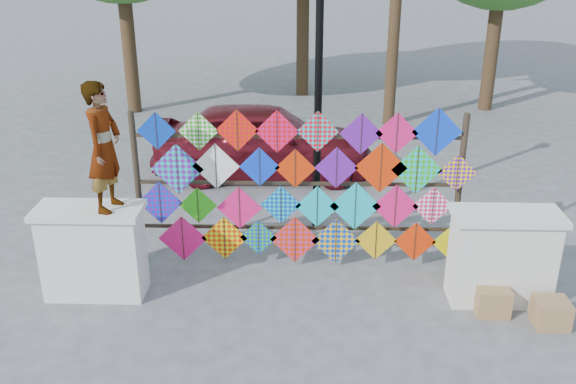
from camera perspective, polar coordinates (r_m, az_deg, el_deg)
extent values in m
plane|color=gray|center=(8.99, 0.71, -8.56)|extent=(80.00, 80.00, 0.00)
cube|color=white|center=(8.97, -16.89, -5.33)|extent=(1.30, 0.55, 1.20)
cube|color=white|center=(8.70, -17.36, -1.60)|extent=(1.40, 0.65, 0.08)
cube|color=white|center=(8.91, 18.44, -5.75)|extent=(1.30, 0.55, 1.20)
cube|color=white|center=(8.63, 18.96, -2.00)|extent=(1.40, 0.65, 0.08)
cylinder|color=#2F241A|center=(9.50, -13.19, 0.34)|extent=(0.09, 0.09, 2.30)
cylinder|color=#2F241A|center=(9.44, 14.92, 0.03)|extent=(0.09, 0.09, 2.30)
cube|color=#2F241A|center=(9.43, 0.81, -3.17)|extent=(4.60, 0.04, 0.04)
cube|color=#2F241A|center=(9.15, 0.83, 0.77)|extent=(4.60, 0.04, 0.04)
cube|color=#2F241A|center=(8.91, 0.86, 4.95)|extent=(4.60, 0.04, 0.04)
cube|color=#0838C1|center=(9.07, -11.63, 5.33)|extent=(0.55, 0.01, 0.55)
cube|color=#2F241A|center=(9.06, -11.65, 5.31)|extent=(0.01, 0.01, 0.54)
cube|color=white|center=(8.95, -7.96, 5.38)|extent=(0.56, 0.01, 0.56)
cube|color=#2F241A|center=(8.94, -7.98, 5.36)|extent=(0.01, 0.01, 0.55)
cube|color=#FC0B17|center=(8.87, -4.53, 5.48)|extent=(0.60, 0.01, 0.60)
cube|color=#2F241A|center=(8.86, -4.54, 5.46)|extent=(0.01, 0.01, 0.59)
cube|color=#EE166B|center=(8.84, -0.98, 5.39)|extent=(0.61, 0.01, 0.61)
cube|color=#2F241A|center=(8.82, -0.99, 5.37)|extent=(0.01, 0.01, 0.60)
cube|color=#0DC7DA|center=(8.83, 2.66, 5.38)|extent=(0.58, 0.01, 0.58)
cube|color=#2F241A|center=(8.82, 2.66, 5.36)|extent=(0.01, 0.01, 0.57)
cube|color=#6715A4|center=(8.87, 6.54, 5.15)|extent=(0.59, 0.01, 0.59)
cube|color=#2F241A|center=(8.86, 6.54, 5.13)|extent=(0.01, 0.01, 0.58)
cube|color=#EE166B|center=(8.92, 9.65, 5.17)|extent=(0.59, 0.01, 0.59)
cube|color=#2F241A|center=(8.91, 9.66, 5.15)|extent=(0.01, 0.01, 0.58)
cube|color=#0A3AEE|center=(9.00, 13.11, 5.22)|extent=(0.69, 0.01, 0.69)
cube|color=#2F241A|center=(8.99, 13.12, 5.20)|extent=(0.01, 0.01, 0.68)
cube|color=#6715A4|center=(9.15, -9.80, 2.02)|extent=(0.75, 0.01, 0.75)
cube|color=#2F241A|center=(9.14, -9.82, 1.99)|extent=(0.01, 0.01, 0.74)
cube|color=white|center=(9.04, -6.43, 2.28)|extent=(0.67, 0.01, 0.67)
cube|color=#2F241A|center=(9.03, -6.44, 2.25)|extent=(0.01, 0.01, 0.66)
cube|color=#0A3AEE|center=(8.98, -2.54, 2.25)|extent=(0.57, 0.01, 0.57)
cube|color=#2F241A|center=(8.96, -2.55, 2.22)|extent=(0.01, 0.01, 0.56)
cube|color=red|center=(8.96, 0.65, 2.10)|extent=(0.58, 0.01, 0.58)
cube|color=#2F241A|center=(8.95, 0.65, 2.08)|extent=(0.01, 0.01, 0.57)
cube|color=#6715A4|center=(8.96, 4.33, 2.16)|extent=(0.61, 0.01, 0.61)
cube|color=#2F241A|center=(8.95, 4.33, 2.13)|extent=(0.01, 0.01, 0.60)
cube|color=red|center=(9.01, 8.26, 2.13)|extent=(0.74, 0.01, 0.74)
cube|color=#2F241A|center=(9.00, 8.26, 2.10)|extent=(0.01, 0.01, 0.73)
cube|color=green|center=(9.09, 11.39, 1.94)|extent=(0.72, 0.01, 0.72)
cube|color=#2F241A|center=(9.08, 11.40, 1.92)|extent=(0.01, 0.01, 0.71)
cube|color=yellow|center=(9.22, 14.80, 1.66)|extent=(0.56, 0.01, 0.56)
cube|color=#2F241A|center=(9.21, 14.82, 1.63)|extent=(0.01, 0.01, 0.55)
cube|color=#6715A4|center=(9.35, -11.30, -0.94)|extent=(0.65, 0.01, 0.65)
cube|color=#2F241A|center=(9.34, -11.32, -0.97)|extent=(0.01, 0.01, 0.64)
cube|color=green|center=(9.26, -8.01, -1.18)|extent=(0.55, 0.01, 0.55)
cube|color=#2F241A|center=(9.25, -8.02, -1.21)|extent=(0.01, 0.01, 0.54)
cube|color=#EE166B|center=(9.20, -4.34, -1.42)|extent=(0.65, 0.01, 0.65)
cube|color=#2F241A|center=(9.19, -4.35, -1.45)|extent=(0.01, 0.01, 0.64)
cube|color=#0838C1|center=(9.13, -0.63, -1.13)|extent=(0.58, 0.01, 0.58)
cube|color=#2F241A|center=(9.12, -0.63, -1.16)|extent=(0.01, 0.01, 0.57)
cube|color=#0DC7DA|center=(9.14, 2.61, -1.30)|extent=(0.63, 0.01, 0.63)
cube|color=#2F241A|center=(9.13, 2.61, -1.33)|extent=(0.01, 0.01, 0.62)
cube|color=#0DC7DA|center=(9.16, 6.00, -1.26)|extent=(0.73, 0.01, 0.73)
cube|color=#2F241A|center=(9.15, 6.00, -1.29)|extent=(0.01, 0.01, 0.72)
cube|color=#EE166B|center=(9.22, 9.52, -1.28)|extent=(0.66, 0.01, 0.66)
cube|color=#2F241A|center=(9.21, 9.53, -1.31)|extent=(0.01, 0.01, 0.65)
cube|color=white|center=(9.30, 12.73, -1.22)|extent=(0.58, 0.01, 0.58)
cube|color=#2F241A|center=(9.29, 12.75, -1.25)|extent=(0.01, 0.01, 0.57)
cube|color=#EE166B|center=(9.49, -9.33, -4.10)|extent=(0.71, 0.01, 0.71)
cube|color=#2F241A|center=(9.48, -9.34, -4.13)|extent=(0.01, 0.01, 0.70)
cube|color=red|center=(9.39, -5.66, -4.09)|extent=(0.68, 0.01, 0.68)
cube|color=#2F241A|center=(9.38, -5.67, -4.12)|extent=(0.01, 0.01, 0.66)
cube|color=green|center=(9.33, -2.64, -4.06)|extent=(0.54, 0.01, 0.54)
cube|color=#2F241A|center=(9.32, -2.65, -4.09)|extent=(0.01, 0.01, 0.53)
cube|color=#CB2C64|center=(9.32, 0.62, -4.25)|extent=(0.73, 0.01, 0.73)
cube|color=#2F241A|center=(9.31, 0.62, -4.28)|extent=(0.01, 0.01, 0.72)
cube|color=gold|center=(9.34, 4.27, -4.38)|extent=(0.71, 0.01, 0.71)
cube|color=#2F241A|center=(9.33, 4.27, -4.41)|extent=(0.01, 0.01, 0.70)
cube|color=gold|center=(9.38, 7.82, -4.29)|extent=(0.61, 0.01, 0.61)
cube|color=#2F241A|center=(9.37, 7.83, -4.32)|extent=(0.01, 0.01, 0.60)
cube|color=red|center=(9.46, 11.22, -4.34)|extent=(0.61, 0.01, 0.61)
cube|color=#2F241A|center=(9.45, 11.23, -4.37)|extent=(0.01, 0.01, 0.60)
cube|color=yellow|center=(9.58, 14.60, -4.38)|extent=(0.66, 0.01, 0.66)
cube|color=#2F241A|center=(9.57, 14.62, -4.42)|extent=(0.01, 0.01, 0.65)
cylinder|color=#4C3520|center=(17.53, -14.01, 13.06)|extent=(0.36, 0.36, 3.85)
cylinder|color=#4C3520|center=(18.87, 1.33, 14.77)|extent=(0.36, 0.36, 4.12)
cylinder|color=#4C3520|center=(18.10, 17.72, 12.52)|extent=(0.36, 0.36, 3.58)
cylinder|color=#4C3520|center=(15.94, 9.50, 15.51)|extent=(0.28, 0.28, 5.50)
imported|color=#99999E|center=(8.30, -16.05, 3.87)|extent=(0.50, 0.67, 1.67)
imported|color=maroon|center=(12.71, -2.23, 4.66)|extent=(4.33, 1.80, 1.47)
cylinder|color=black|center=(10.02, 2.69, 7.84)|extent=(0.12, 0.12, 4.20)
cube|color=#A57F50|center=(8.79, 17.67, -9.13)|extent=(0.42, 0.38, 0.38)
cube|color=#A57F50|center=(8.80, 22.34, -9.91)|extent=(0.42, 0.38, 0.35)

